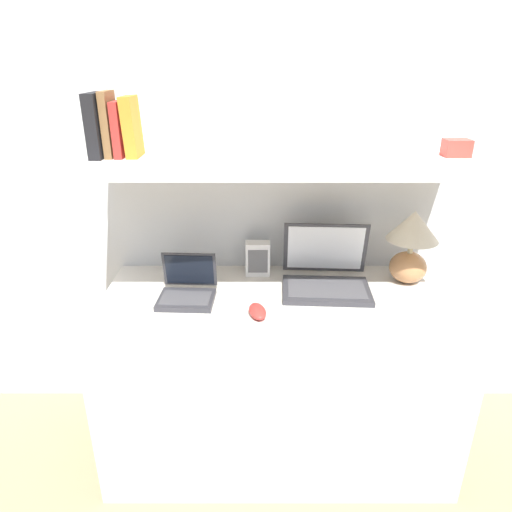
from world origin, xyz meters
The scene contains 15 objects.
ground_plane centered at (0.00, 0.00, 0.00)m, with size 12.00×12.00×0.00m, color #9E8460.
wall_back centered at (0.00, 0.68, 1.20)m, with size 6.00×0.05×2.40m.
desk centered at (0.00, 0.31, 0.38)m, with size 1.41×0.61×0.76m.
back_riser centered at (0.00, 0.63, 0.64)m, with size 1.41×0.04×1.27m.
shelf centered at (0.00, 0.38, 1.29)m, with size 1.41×0.55×0.03m.
table_lamp centered at (0.54, 0.45, 0.94)m, with size 0.21×0.21×0.31m.
laptop_large centered at (0.19, 0.40, 0.81)m, with size 0.36×0.31×0.25m.
laptop_small centered at (-0.36, 0.30, 0.80)m, with size 0.22×0.21×0.17m.
computer_mouse centered at (-0.09, 0.17, 0.78)m, with size 0.08×0.12×0.03m.
router_box centered at (-0.09, 0.52, 0.83)m, with size 0.10×0.06×0.15m.
book_black centered at (-0.65, 0.38, 1.41)m, with size 0.04×0.17×0.22m.
book_brown centered at (-0.61, 0.38, 1.41)m, with size 0.03×0.12×0.22m.
book_red centered at (-0.58, 0.38, 1.39)m, with size 0.03×0.13×0.19m.
book_orange centered at (-0.53, 0.38, 1.40)m, with size 0.05×0.12×0.21m.
shelf_gadget centered at (0.62, 0.38, 1.33)m, with size 0.09×0.07×0.06m.
Camera 1 is at (-0.10, -1.28, 1.62)m, focal length 32.00 mm.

